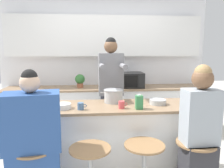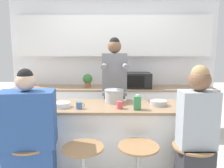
% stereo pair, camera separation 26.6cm
% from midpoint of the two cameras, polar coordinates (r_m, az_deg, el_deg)
% --- Properties ---
extents(wall_back, '(3.96, 0.22, 2.70)m').
position_cam_midpoint_polar(wall_back, '(4.26, -3.71, 8.56)').
color(wall_back, white).
rests_on(wall_back, ground_plane).
extents(back_counter, '(3.67, 0.61, 0.88)m').
position_cam_midpoint_polar(back_counter, '(4.13, -3.47, -6.90)').
color(back_counter, white).
rests_on(back_counter, ground_plane).
extents(kitchen_island, '(2.00, 0.65, 0.90)m').
position_cam_midpoint_polar(kitchen_island, '(2.80, -2.70, -14.47)').
color(kitchen_island, black).
rests_on(kitchen_island, ground_plane).
extents(bar_stool_rightmost, '(0.40, 0.40, 0.65)m').
position_cam_midpoint_polar(bar_stool_rightmost, '(2.50, 17.83, -20.09)').
color(bar_stool_rightmost, '#997047').
rests_on(bar_stool_rightmost, ground_plane).
extents(person_cooking, '(0.36, 0.56, 1.74)m').
position_cam_midpoint_polar(person_cooking, '(3.22, -2.66, -3.43)').
color(person_cooking, '#383842').
rests_on(person_cooking, ground_plane).
extents(person_wrapped_blanket, '(0.55, 0.36, 1.40)m').
position_cam_midpoint_polar(person_wrapped_blanket, '(2.29, -23.10, -15.30)').
color(person_wrapped_blanket, '#2D5193').
rests_on(person_wrapped_blanket, ground_plane).
extents(person_seated_near, '(0.34, 0.27, 1.43)m').
position_cam_midpoint_polar(person_seated_near, '(2.36, 18.66, -13.81)').
color(person_seated_near, '#333338').
rests_on(person_seated_near, ground_plane).
extents(cooking_pot, '(0.34, 0.25, 0.17)m').
position_cam_midpoint_polar(cooking_pot, '(2.77, -2.37, -3.16)').
color(cooking_pot, '#B7BABC').
rests_on(cooking_pot, kitchen_island).
extents(fruit_bowl, '(0.20, 0.20, 0.06)m').
position_cam_midpoint_polar(fruit_bowl, '(2.72, 9.13, -4.65)').
color(fruit_bowl, '#B7BABC').
rests_on(fruit_bowl, kitchen_island).
extents(mixing_bowl_steel, '(0.19, 0.19, 0.06)m').
position_cam_midpoint_polar(mixing_bowl_steel, '(2.59, -15.74, -5.60)').
color(mixing_bowl_steel, white).
rests_on(mixing_bowl_steel, kitchen_island).
extents(coffee_cup_near, '(0.10, 0.07, 0.09)m').
position_cam_midpoint_polar(coffee_cup_near, '(2.50, -0.52, -5.47)').
color(coffee_cup_near, '#DB4C51').
rests_on(coffee_cup_near, kitchen_island).
extents(coffee_cup_far, '(0.10, 0.07, 0.08)m').
position_cam_midpoint_polar(coffee_cup_far, '(2.49, -11.22, -5.74)').
color(coffee_cup_far, '#4C7099').
rests_on(coffee_cup_far, kitchen_island).
extents(banana_bunch, '(0.15, 0.11, 0.05)m').
position_cam_midpoint_polar(banana_bunch, '(2.65, 17.05, -5.46)').
color(banana_bunch, yellow).
rests_on(banana_bunch, kitchen_island).
extents(juice_carton, '(0.08, 0.08, 0.17)m').
position_cam_midpoint_polar(juice_carton, '(2.47, 4.04, -4.77)').
color(juice_carton, '#38844C').
rests_on(juice_carton, kitchen_island).
extents(microwave, '(0.49, 0.39, 0.27)m').
position_cam_midpoint_polar(microwave, '(4.01, 2.75, 1.07)').
color(microwave, black).
rests_on(microwave, back_counter).
extents(potted_plant, '(0.18, 0.18, 0.25)m').
position_cam_midpoint_polar(potted_plant, '(4.03, -10.25, 1.00)').
color(potted_plant, '#A86042').
rests_on(potted_plant, back_counter).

